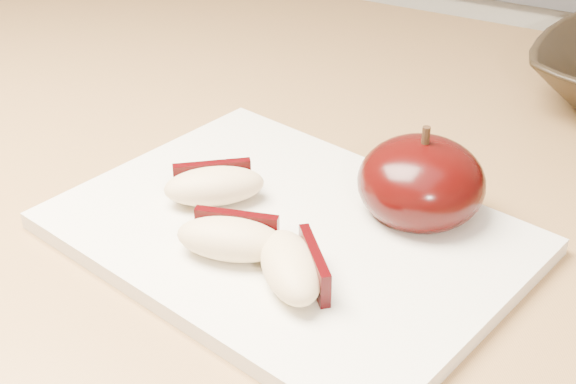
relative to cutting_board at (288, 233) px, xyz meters
The scene contains 6 objects.
back_cabinet 0.94m from the cutting_board, 95.35° to the left, with size 2.40×0.62×0.94m.
cutting_board is the anchor object (origin of this frame).
apple_half 0.09m from the cutting_board, 41.41° to the left, with size 0.11×0.11×0.07m.
apple_wedge_a 0.06m from the cutting_board, behind, with size 0.07×0.06×0.02m.
apple_wedge_b 0.05m from the cutting_board, 110.24° to the right, with size 0.07×0.05×0.02m.
apple_wedge_c 0.06m from the cutting_board, 58.49° to the right, with size 0.07×0.07×0.02m.
Camera 1 is at (0.27, 0.01, 1.19)m, focal length 50.00 mm.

